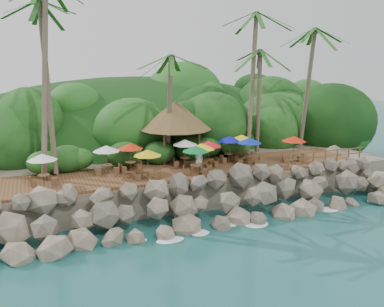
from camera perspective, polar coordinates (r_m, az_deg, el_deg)
name	(u,v)px	position (r m, az deg, el deg)	size (l,w,h in m)	color
ground	(229,229)	(25.06, 5.14, -10.50)	(140.00, 140.00, 0.00)	#19514F
land_base	(153,156)	(38.98, -5.42, -0.29)	(32.00, 25.20, 2.10)	gray
jungle_hill	(135,150)	(46.29, -8.00, 0.43)	(44.80, 28.00, 15.40)	#143811
seawall	(215,201)	(26.32, 3.23, -6.61)	(29.00, 4.00, 2.30)	gray
terrace	(192,170)	(29.51, 0.00, -2.27)	(26.00, 5.00, 0.20)	brown
jungle_foliage	(157,169)	(38.31, -4.96, -2.14)	(44.00, 16.00, 12.00)	#143811
foam_line	(226,227)	(25.30, 4.83, -10.19)	(25.20, 0.80, 0.06)	white
palms	(191,22)	(31.51, -0.21, 17.84)	(27.61, 7.02, 14.14)	brown
palapa	(176,115)	(31.68, -2.29, 5.41)	(5.60, 5.60, 4.60)	brown
dining_clusters	(190,147)	(28.80, -0.32, 0.97)	(19.84, 4.35, 2.01)	brown
railing	(326,156)	(32.37, 18.15, -0.27)	(7.20, 0.10, 1.00)	brown
waiter	(199,160)	(28.30, 0.99, -0.91)	(0.63, 0.42, 1.74)	white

